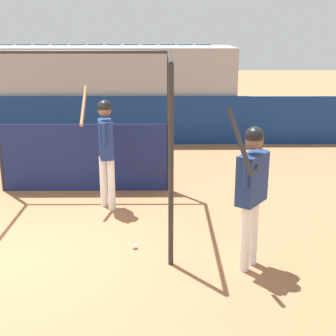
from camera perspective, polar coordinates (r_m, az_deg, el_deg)
The scene contains 7 objects.
ground_plane at distance 7.00m, azimuth -18.17°, elevation -10.13°, with size 60.00×60.00×0.00m, color #9E6642.
outfield_wall at distance 12.95m, azimuth -9.84°, elevation 5.72°, with size 24.00×0.12×1.31m.
bleacher_section at distance 14.08m, azimuth -9.16°, elevation 9.25°, with size 8.15×2.40×2.59m.
batting_cage at distance 8.52m, azimuth -10.86°, elevation 3.51°, with size 3.31×3.09×2.68m.
player_batter at distance 8.08m, azimuth -7.67°, elevation 3.09°, with size 0.58×0.89×2.09m.
player_waiting at distance 6.01m, azimuth 10.17°, elevation -1.86°, with size 0.62×0.82×2.17m.
baseball at distance 6.86m, azimuth -4.06°, elevation -9.50°, with size 0.07×0.07×0.07m.
Camera 1 is at (2.10, -5.94, 3.06)m, focal length 50.00 mm.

